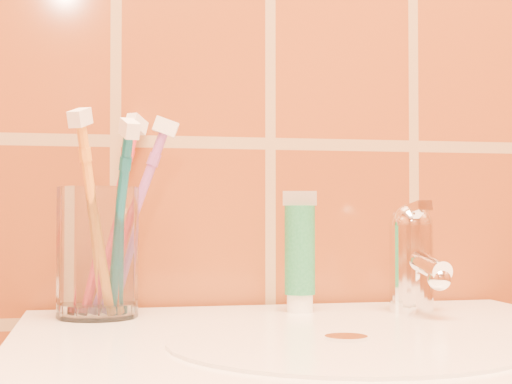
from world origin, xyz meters
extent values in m
cylinder|color=silver|center=(0.00, 0.91, 0.85)|extent=(0.30, 0.30, 0.00)
cylinder|color=white|center=(0.00, 0.91, 0.85)|extent=(0.04, 0.04, 0.00)
cylinder|color=white|center=(-0.20, 1.11, 0.92)|extent=(0.10, 0.10, 0.14)
cylinder|color=white|center=(0.01, 1.12, 0.86)|extent=(0.03, 0.03, 0.02)
cylinder|color=#1A6F42|center=(0.01, 1.12, 0.92)|extent=(0.03, 0.03, 0.10)
cube|color=beige|center=(0.01, 1.12, 0.97)|extent=(0.04, 0.00, 0.02)
cylinder|color=white|center=(0.14, 1.09, 0.90)|extent=(0.05, 0.05, 0.09)
sphere|color=white|center=(0.14, 1.09, 0.94)|extent=(0.05, 0.05, 0.05)
cylinder|color=white|center=(0.14, 1.06, 0.91)|extent=(0.02, 0.09, 0.03)
cube|color=white|center=(0.14, 1.08, 0.96)|extent=(0.02, 0.06, 0.01)
camera|label=1|loc=(-0.20, 0.28, 0.96)|focal=55.00mm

